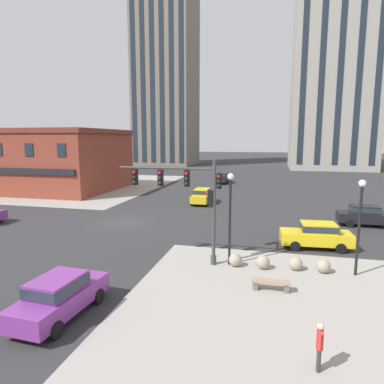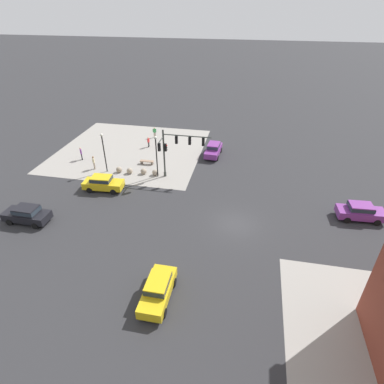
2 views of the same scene
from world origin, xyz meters
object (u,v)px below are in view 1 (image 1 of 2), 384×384
(street_lamp_corner_near, at_px, (230,208))
(car_parked_curb, at_px, (59,295))
(bollard_sphere_curb_b, at_px, (263,262))
(car_cross_westbound, at_px, (202,195))
(pedestrian_with_bag, at_px, (320,344))
(car_cross_eastbound, at_px, (317,234))
(bollard_sphere_curb_c, at_px, (296,263))
(car_main_southbound_far, at_px, (366,215))
(bollard_sphere_curb_d, at_px, (323,266))
(traffic_signal_main, at_px, (192,194))
(street_lamp_mid_sidewalk, at_px, (360,216))
(car_main_northbound_near, at_px, (223,178))
(bench_near_signal, at_px, (271,284))
(bollard_sphere_curb_a, at_px, (235,260))

(street_lamp_corner_near, distance_m, car_parked_curb, 9.58)
(bollard_sphere_curb_b, relative_size, car_cross_westbound, 0.17)
(pedestrian_with_bag, distance_m, car_cross_eastbound, 12.48)
(bollard_sphere_curb_c, bearing_deg, car_main_southbound_far, 61.49)
(car_parked_curb, bearing_deg, bollard_sphere_curb_d, 33.78)
(pedestrian_with_bag, bearing_deg, car_parked_curb, 174.42)
(car_parked_curb, bearing_deg, car_cross_westbound, 88.70)
(traffic_signal_main, bearing_deg, car_main_southbound_far, 43.48)
(bollard_sphere_curb_d, bearing_deg, street_lamp_mid_sidewalk, 2.21)
(pedestrian_with_bag, distance_m, car_main_northbound_near, 44.33)
(car_main_northbound_near, xyz_separation_m, car_cross_westbound, (0.39, -17.70, 0.00))
(street_lamp_corner_near, relative_size, car_main_southbound_far, 1.17)
(bollard_sphere_curb_b, height_order, car_parked_curb, car_parked_curb)
(street_lamp_mid_sidewalk, bearing_deg, pedestrian_with_bag, -108.71)
(street_lamp_corner_near, height_order, car_main_northbound_near, street_lamp_corner_near)
(pedestrian_with_bag, bearing_deg, car_main_southbound_far, 73.18)
(bench_near_signal, height_order, car_parked_curb, car_parked_curb)
(traffic_signal_main, height_order, car_main_northbound_near, traffic_signal_main)
(bollard_sphere_curb_b, height_order, car_cross_eastbound, car_cross_eastbound)
(car_cross_eastbound, bearing_deg, bench_near_signal, -111.43)
(bench_near_signal, relative_size, car_parked_curb, 0.40)
(bollard_sphere_curb_a, bearing_deg, street_lamp_mid_sidewalk, 2.08)
(street_lamp_corner_near, bearing_deg, car_cross_eastbound, 39.55)
(bollard_sphere_curb_c, xyz_separation_m, bollard_sphere_curb_d, (1.40, -0.04, 0.00))
(car_parked_curb, bearing_deg, bollard_sphere_curb_c, 37.72)
(bollard_sphere_curb_d, bearing_deg, car_main_northbound_near, 106.82)
(bench_near_signal, bearing_deg, bollard_sphere_curb_a, 126.27)
(bench_near_signal, height_order, car_main_southbound_far, car_main_southbound_far)
(bollard_sphere_curb_b, relative_size, street_lamp_mid_sidewalk, 0.15)
(bollard_sphere_curb_c, height_order, car_cross_eastbound, car_cross_eastbound)
(traffic_signal_main, height_order, pedestrian_with_bag, traffic_signal_main)
(traffic_signal_main, relative_size, car_cross_westbound, 1.34)
(bollard_sphere_curb_b, height_order, street_lamp_mid_sidewalk, street_lamp_mid_sidewalk)
(bench_near_signal, bearing_deg, bollard_sphere_curb_c, 66.05)
(street_lamp_corner_near, distance_m, car_cross_eastbound, 7.02)
(bollard_sphere_curb_c, bearing_deg, pedestrian_with_bag, -88.56)
(bollard_sphere_curb_a, xyz_separation_m, bollard_sphere_curb_d, (4.63, 0.16, 0.00))
(pedestrian_with_bag, xyz_separation_m, street_lamp_mid_sidewalk, (2.78, 8.22, 2.29))
(bollard_sphere_curb_a, bearing_deg, car_cross_eastbound, 43.04)
(car_main_northbound_near, bearing_deg, bench_near_signal, -78.18)
(bollard_sphere_curb_b, relative_size, pedestrian_with_bag, 0.47)
(bollard_sphere_curb_a, bearing_deg, car_cross_westbound, 107.66)
(traffic_signal_main, relative_size, car_main_southbound_far, 1.34)
(street_lamp_mid_sidewalk, xyz_separation_m, car_cross_eastbound, (-1.49, 4.19, -2.25))
(traffic_signal_main, distance_m, bollard_sphere_curb_b, 5.37)
(traffic_signal_main, distance_m, car_main_southbound_far, 16.53)
(car_main_northbound_near, bearing_deg, car_cross_westbound, -88.74)
(car_cross_eastbound, bearing_deg, car_parked_curb, -133.53)
(car_cross_westbound, bearing_deg, street_lamp_mid_sidewalk, -55.79)
(bollard_sphere_curb_b, xyz_separation_m, bollard_sphere_curb_d, (3.12, 0.18, 0.00))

